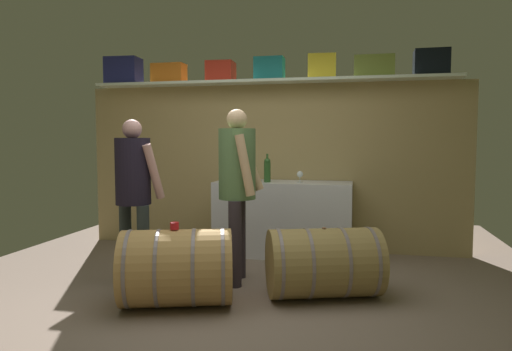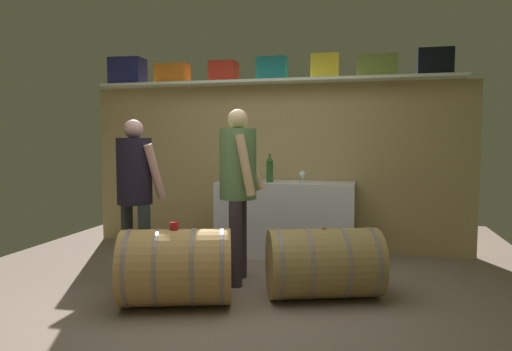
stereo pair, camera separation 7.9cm
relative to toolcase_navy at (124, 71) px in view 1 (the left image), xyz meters
name	(u,v)px [view 1 (the left image)]	position (x,y,z in m)	size (l,w,h in m)	color
ground_plane	(238,289)	(1.87, -1.48, -2.22)	(5.89, 7.55, 0.02)	#7F6B5E
back_wall_panel	(271,167)	(1.87, 0.15, -1.21)	(4.69, 0.10, 2.01)	tan
high_shelf_board	(269,82)	(1.87, 0.00, -0.18)	(4.31, 0.40, 0.03)	silver
toolcase_navy	(124,71)	(0.00, 0.00, 0.00)	(0.41, 0.29, 0.33)	navy
toolcase_orange	(169,74)	(0.61, 0.00, -0.05)	(0.40, 0.22, 0.24)	orange
toolcase_red	(221,72)	(1.28, 0.00, -0.05)	(0.32, 0.29, 0.24)	red
toolcase_teal	(269,69)	(1.88, 0.00, -0.03)	(0.34, 0.22, 0.27)	#177378
toolcase_yellow	(322,67)	(2.50, 0.00, -0.03)	(0.32, 0.25, 0.28)	yellow
toolcase_olive	(374,67)	(3.09, 0.00, -0.05)	(0.44, 0.28, 0.24)	olive
toolcase_black	(431,63)	(3.70, 0.00, -0.02)	(0.37, 0.28, 0.28)	black
work_cabinet	(283,218)	(2.09, -0.19, -1.78)	(1.57, 0.57, 0.86)	silver
wine_bottle_green	(267,169)	(1.91, -0.28, -1.21)	(0.08, 0.08, 0.32)	#2E5A27
wine_glass	(300,175)	(2.28, -0.24, -1.27)	(0.07, 0.07, 0.13)	white
wine_barrel_near	(177,268)	(1.50, -2.02, -1.90)	(1.02, 0.85, 0.63)	#AD8348
wine_barrel_far	(324,263)	(2.65, -1.56, -1.92)	(1.07, 0.85, 0.60)	olive
tasting_cup	(174,226)	(1.49, -2.02, -1.56)	(0.07, 0.07, 0.06)	red
winemaker_pouring	(134,183)	(0.89, -1.53, -1.27)	(0.51, 0.46, 1.53)	#2B3333
visitor_tasting	(238,177)	(1.83, -1.31, -1.21)	(0.39, 0.50, 1.63)	#342C34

